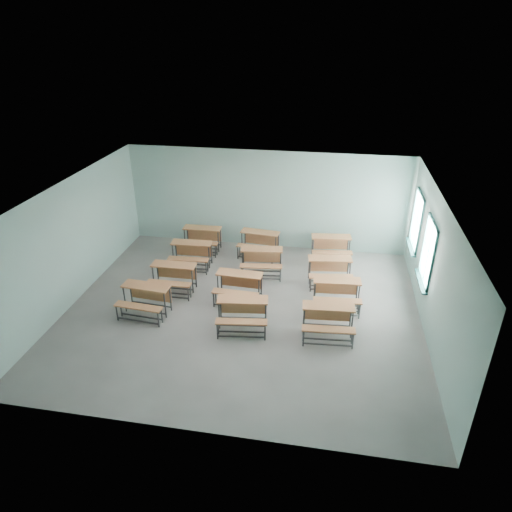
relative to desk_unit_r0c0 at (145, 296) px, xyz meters
The scene contains 13 objects.
room 2.77m from the desk_unit_r0c0, 12.98° to the left, with size 9.04×8.04×3.24m.
desk_unit_r0c0 is the anchor object (origin of this frame).
desk_unit_r0c1 2.55m from the desk_unit_r0c0, ahead, with size 1.31×0.97×0.76m.
desk_unit_r0c2 4.59m from the desk_unit_r0c0, ahead, with size 1.28×0.91×0.76m.
desk_unit_r1c0 1.25m from the desk_unit_r0c0, 75.07° to the left, with size 1.22×0.82×0.76m.
desk_unit_r1c1 2.43m from the desk_unit_r0c0, 25.18° to the left, with size 1.25×0.87×0.76m.
desk_unit_r1c2 4.90m from the desk_unit_r0c0, 13.24° to the left, with size 1.28×0.91×0.76m.
desk_unit_r2c0 2.68m from the desk_unit_r0c0, 81.57° to the left, with size 1.25×0.87×0.76m.
desk_unit_r2c1 3.64m from the desk_unit_r0c0, 45.34° to the left, with size 1.31×0.96×0.76m.
desk_unit_r2c2 5.12m from the desk_unit_r0c0, 27.11° to the left, with size 1.32×0.97×0.76m.
desk_unit_r3c0 3.81m from the desk_unit_r0c0, 84.05° to the left, with size 1.23×0.84×0.76m.
desk_unit_r3c1 4.42m from the desk_unit_r0c0, 58.89° to the left, with size 1.31×0.96×0.76m.
desk_unit_r3c2 5.95m from the desk_unit_r0c0, 40.09° to the left, with size 1.31×0.96×0.76m.
Camera 1 is at (2.05, -9.68, 6.64)m, focal length 32.00 mm.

